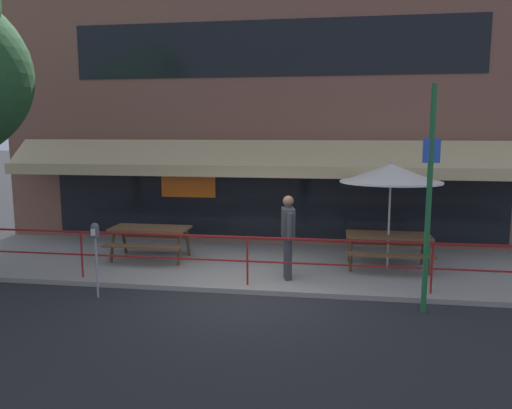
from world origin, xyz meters
name	(u,v)px	position (x,y,z in m)	size (l,w,h in m)	color
ground_plane	(245,295)	(0.00, 0.00, 0.00)	(120.00, 120.00, 0.00)	#232326
patio_deck	(260,264)	(0.00, 2.00, 0.05)	(15.00, 4.00, 0.10)	gray
restaurant_building	(272,109)	(0.00, 4.22, 3.66)	(15.00, 1.60, 7.36)	brown
patio_railing	(247,250)	(0.00, 0.30, 0.80)	(13.84, 0.04, 0.97)	maroon
picnic_table_left	(150,234)	(-2.57, 1.88, 0.71)	(1.80, 1.42, 0.76)	brown
picnic_table_centre	(388,241)	(2.83, 1.91, 0.71)	(1.80, 1.42, 0.76)	brown
patio_umbrella_centre	(391,174)	(2.83, 1.88, 2.18)	(2.14, 2.14, 2.38)	#B7B2A8
pedestrian_walking	(288,233)	(0.74, 0.83, 1.06)	(0.32, 0.61, 1.71)	#333338
parking_meter_near	(95,237)	(-2.70, -0.57, 1.15)	(0.15, 0.16, 1.42)	gray
street_sign_pole	(429,198)	(3.19, -0.45, 1.98)	(0.28, 0.09, 3.85)	#1E6033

